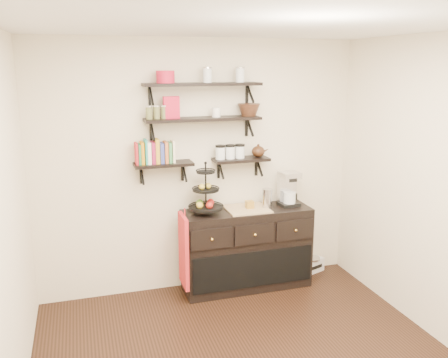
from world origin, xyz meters
TOP-DOWN VIEW (x-y plane):
  - ceiling at (0.00, 0.00)m, footprint 3.50×3.50m
  - back_wall at (0.00, 1.75)m, footprint 3.50×0.02m
  - left_wall at (-1.75, 0.00)m, footprint 0.02×3.50m
  - shelf_top at (0.00, 1.62)m, footprint 1.20×0.27m
  - shelf_mid at (0.00, 1.62)m, footprint 1.20×0.27m
  - shelf_low_left at (-0.42, 1.63)m, footprint 0.60×0.25m
  - shelf_low_right at (0.42, 1.63)m, footprint 0.60×0.25m
  - cookbooks at (-0.49, 1.63)m, footprint 0.40×0.15m
  - glass_canisters at (0.30, 1.63)m, footprint 0.32×0.10m
  - sideboard at (0.46, 1.51)m, footprint 1.40×0.50m
  - fruit_stand at (0.00, 1.52)m, footprint 0.36×0.36m
  - candle at (0.49, 1.51)m, footprint 0.08×0.08m
  - coffee_maker at (0.95, 1.54)m, footprint 0.22×0.22m
  - thermal_carafe at (0.68, 1.49)m, footprint 0.11×0.11m
  - apron at (-0.27, 1.41)m, footprint 0.04×0.33m
  - radio at (1.34, 1.65)m, footprint 0.33×0.26m
  - recipe_box at (-0.33, 1.61)m, footprint 0.16×0.06m
  - walnut_bowl at (0.50, 1.61)m, footprint 0.24×0.24m
  - ramekins at (0.14, 1.61)m, footprint 0.09×0.09m
  - teapot at (0.62, 1.63)m, footprint 0.20×0.16m
  - red_pot at (-0.38, 1.61)m, footprint 0.18×0.18m

SIDE VIEW (x-z plane):
  - radio at x=1.34m, z-range 0.00..0.18m
  - sideboard at x=0.46m, z-range -0.01..0.91m
  - apron at x=-0.27m, z-range 0.16..0.93m
  - candle at x=0.49m, z-range 0.92..1.00m
  - thermal_carafe at x=0.68m, z-range 0.90..1.12m
  - coffee_maker at x=0.95m, z-range 0.89..1.27m
  - fruit_stand at x=0.00m, z-range 0.82..1.35m
  - back_wall at x=0.00m, z-range 0.00..2.70m
  - left_wall at x=-1.75m, z-range 0.00..2.70m
  - shelf_low_left at x=-0.42m, z-range 1.31..1.54m
  - shelf_low_right at x=0.42m, z-range 1.31..1.54m
  - glass_canisters at x=0.30m, z-range 1.45..1.58m
  - teapot at x=0.62m, z-range 1.45..1.59m
  - cookbooks at x=-0.49m, z-range 1.44..1.70m
  - shelf_mid at x=0.00m, z-range 1.77..2.00m
  - ramekins at x=0.14m, z-range 1.90..2.00m
  - walnut_bowl at x=0.50m, z-range 1.90..2.03m
  - recipe_box at x=-0.33m, z-range 1.90..2.12m
  - shelf_top at x=0.00m, z-range 2.12..2.35m
  - red_pot at x=-0.38m, z-range 2.25..2.37m
  - ceiling at x=0.00m, z-range 2.69..2.71m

